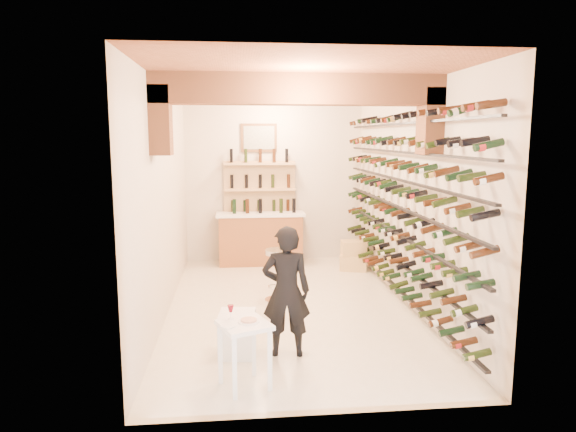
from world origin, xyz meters
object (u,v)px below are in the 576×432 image
object	(u,v)px
chrome_barstool	(278,271)
white_stool	(237,334)
wine_rack	(395,201)
crate_lower	(353,262)
tasting_table	(244,334)
person	(286,291)
back_counter	(261,237)

from	to	relation	value
chrome_barstool	white_stool	bearing A→B (deg)	-108.21
wine_rack	crate_lower	bearing A→B (deg)	93.78
tasting_table	person	distance (m)	0.90
wine_rack	crate_lower	size ratio (longest dim) A/B	11.56
person	crate_lower	size ratio (longest dim) A/B	3.03
crate_lower	wine_rack	bearing A→B (deg)	-86.22
white_stool	chrome_barstool	distance (m)	2.01
back_counter	crate_lower	distance (m)	1.87
crate_lower	back_counter	bearing A→B (deg)	158.63
person	crate_lower	bearing A→B (deg)	-109.20
white_stool	person	xyz separation A→B (m)	(0.55, -0.05, 0.50)
wine_rack	back_counter	bearing A→B (deg)	124.66
wine_rack	chrome_barstool	size ratio (longest dim) A/B	7.14
person	chrome_barstool	size ratio (longest dim) A/B	1.87
white_stool	chrome_barstool	xyz separation A→B (m)	(0.62, 1.90, 0.21)
back_counter	person	world-z (taller)	person
tasting_table	crate_lower	world-z (taller)	tasting_table
white_stool	person	bearing A→B (deg)	-4.88
tasting_table	person	size ratio (longest dim) A/B	0.54
wine_rack	person	xyz separation A→B (m)	(-1.75, -1.67, -0.80)
wine_rack	back_counter	distance (m)	3.38
back_counter	crate_lower	xyz separation A→B (m)	(1.70, -0.67, -0.38)
wine_rack	white_stool	distance (m)	3.10
person	crate_lower	xyz separation A→B (m)	(1.62, 3.65, -0.60)
wine_rack	person	size ratio (longest dim) A/B	3.82
white_stool	chrome_barstool	world-z (taller)	chrome_barstool
crate_lower	tasting_table	bearing A→B (deg)	-115.69
back_counter	chrome_barstool	distance (m)	2.38
wine_rack	white_stool	world-z (taller)	wine_rack
back_counter	wine_rack	bearing A→B (deg)	-55.34
person	crate_lower	distance (m)	4.04
back_counter	person	size ratio (longest dim) A/B	1.14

